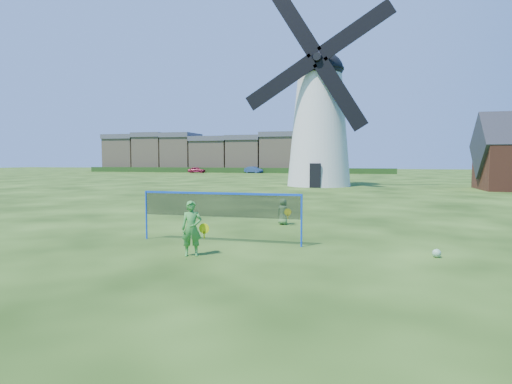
{
  "coord_description": "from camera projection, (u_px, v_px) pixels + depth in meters",
  "views": [
    {
      "loc": [
        3.61,
        -12.63,
        2.54
      ],
      "look_at": [
        0.2,
        0.5,
        1.5
      ],
      "focal_mm": 29.63,
      "sensor_mm": 36.0,
      "label": 1
    }
  ],
  "objects": [
    {
      "name": "ground",
      "position": [
        246.0,
        240.0,
        13.28
      ],
      "size": [
        220.0,
        220.0,
        0.0
      ],
      "primitive_type": "plane",
      "color": "black",
      "rests_on": "ground"
    },
    {
      "name": "windmill",
      "position": [
        319.0,
        120.0,
        40.5
      ],
      "size": [
        13.4,
        6.07,
        18.42
      ],
      "color": "white",
      "rests_on": "ground"
    },
    {
      "name": "badminton_net",
      "position": [
        220.0,
        206.0,
        12.85
      ],
      "size": [
        5.05,
        0.05,
        1.55
      ],
      "color": "blue",
      "rests_on": "ground"
    },
    {
      "name": "player_girl",
      "position": [
        192.0,
        228.0,
        11.11
      ],
      "size": [
        0.73,
        0.51,
        1.46
      ],
      "rotation": [
        0.0,
        0.0,
        0.35
      ],
      "color": "#3C8F39",
      "rests_on": "ground"
    },
    {
      "name": "player_boy",
      "position": [
        283.0,
        212.0,
        16.52
      ],
      "size": [
        0.65,
        0.46,
        1.03
      ],
      "rotation": [
        0.0,
        0.0,
        2.85
      ],
      "color": "#5A8E44",
      "rests_on": "ground"
    },
    {
      "name": "play_ball",
      "position": [
        437.0,
        253.0,
        10.98
      ],
      "size": [
        0.22,
        0.22,
        0.22
      ],
      "primitive_type": "sphere",
      "color": "green",
      "rests_on": "ground"
    },
    {
      "name": "terraced_houses",
      "position": [
        213.0,
        153.0,
        89.41
      ],
      "size": [
        49.6,
        8.4,
        8.33
      ],
      "color": "tan",
      "rests_on": "ground"
    },
    {
      "name": "hedge",
      "position": [
        230.0,
        170.0,
        82.45
      ],
      "size": [
        62.0,
        0.8,
        1.0
      ],
      "primitive_type": "cube",
      "color": "#193814",
      "rests_on": "ground"
    },
    {
      "name": "car_left",
      "position": [
        197.0,
        170.0,
        81.64
      ],
      "size": [
        3.46,
        1.57,
        1.15
      ],
      "primitive_type": "imported",
      "rotation": [
        0.0,
        0.0,
        1.63
      ],
      "color": "maroon",
      "rests_on": "ground"
    },
    {
      "name": "car_right",
      "position": [
        254.0,
        170.0,
        80.5
      ],
      "size": [
        3.97,
        2.74,
        1.24
      ],
      "primitive_type": "imported",
      "rotation": [
        0.0,
        0.0,
        1.15
      ],
      "color": "navy",
      "rests_on": "ground"
    }
  ]
}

